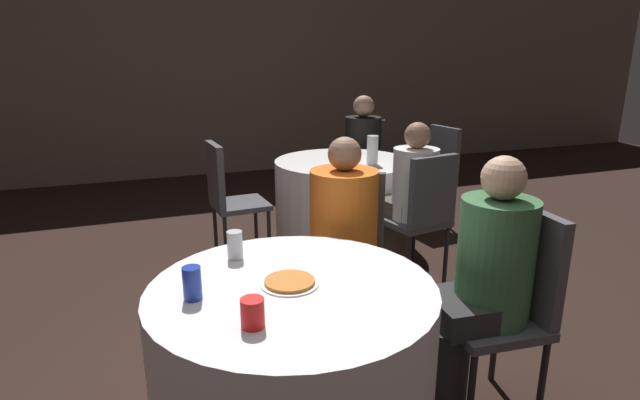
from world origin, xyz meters
The scene contains 19 objects.
wall_back centered at (0.00, 5.21, 1.40)m, with size 16.00×0.06×2.80m.
table_near centered at (-0.09, 0.02, 0.36)m, with size 1.10×1.10×0.72m.
table_far centered at (1.02, 2.13, 0.36)m, with size 1.14×1.14×0.72m.
chair_near_east centered at (0.87, -0.07, 0.56)m, with size 0.44×0.44×0.94m.
chair_near_northeast centered at (0.48, 0.80, 0.56)m, with size 0.56×0.56×0.94m.
chair_far_west centered at (0.04, 2.07, 0.56)m, with size 0.43×0.43×0.94m.
chair_far_south centered at (1.20, 1.16, 0.56)m, with size 0.47×0.47×0.94m.
chair_far_northeast centered at (1.60, 2.93, 0.56)m, with size 0.56×0.56×0.94m.
chair_far_east centered at (2.01, 2.24, 0.56)m, with size 0.44×0.44×0.94m.
person_green_jacket centered at (0.70, -0.05, 0.59)m, with size 0.50×0.33×1.18m.
person_white_shirt centered at (1.17, 1.33, 0.57)m, with size 0.35×0.49×1.13m.
person_orange_shirt centered at (0.39, 0.67, 0.60)m, with size 0.48×0.50×1.16m.
person_black_shirt centered at (1.51, 2.80, 0.61)m, with size 0.47×0.50×1.19m.
pizza_plate_near centered at (-0.09, 0.04, 0.73)m, with size 0.22×0.22×0.02m.
soda_can_silver centered at (-0.23, 0.37, 0.78)m, with size 0.07×0.07×0.12m.
soda_can_blue centered at (-0.45, 0.05, 0.78)m, with size 0.07×0.07×0.12m.
cup_near centered at (-0.29, -0.21, 0.77)m, with size 0.08×0.08×0.10m.
bottle_far centered at (1.18, 1.91, 0.84)m, with size 0.09×0.09×0.23m.
cup_far centered at (1.14, 2.16, 0.77)m, with size 0.07×0.07×0.10m.
Camera 1 is at (-0.59, -1.62, 1.55)m, focal length 28.00 mm.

